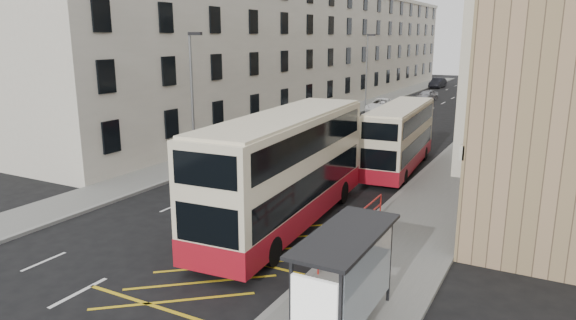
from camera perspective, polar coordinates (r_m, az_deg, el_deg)
The scene contains 19 objects.
ground at distance 19.19m, azimuth -17.58°, elevation -11.39°, with size 200.00×200.00×0.00m, color black.
pavement_right at distance 42.88m, azimuth 21.30°, elevation 2.13°, with size 4.00×120.00×0.15m, color slate.
pavement_left at distance 47.21m, azimuth 2.33°, elevation 4.02°, with size 3.00×120.00×0.15m, color slate.
kerb_right at distance 43.15m, azimuth 18.68°, elevation 2.41°, with size 0.25×120.00×0.15m, color gray.
kerb_left at distance 46.59m, azimuth 3.99°, elevation 3.87°, with size 0.25×120.00×0.15m, color gray.
road_markings at distance 58.85m, azimuth 15.46°, elevation 5.37°, with size 10.00×110.00×0.01m, color silver, non-canonical shape.
terrace_left at distance 63.13m, azimuth 3.75°, elevation 12.29°, with size 9.18×79.00×13.25m.
bus_shelter at distance 13.61m, azimuth 6.38°, elevation -11.52°, with size 1.65×4.25×2.70m.
guard_railing at distance 20.09m, azimuth 7.33°, elevation -7.04°, with size 0.06×6.56×1.01m.
street_lamp_near at distance 30.81m, azimuth -10.55°, elevation 7.27°, with size 0.93×0.18×8.00m.
street_lamp_far at distance 57.29m, azimuth 8.78°, elevation 10.15°, with size 0.93×0.18×8.00m.
double_decker_front at distance 21.47m, azimuth -0.25°, elevation -1.12°, with size 3.56×12.20×4.80m.
double_decker_rear at distance 31.49m, azimuth 12.29°, elevation 2.47°, with size 2.92×9.99×3.93m.
pedestrian_near at distance 15.21m, azimuth 7.34°, elevation -13.34°, with size 0.64×0.42×1.77m, color black.
pedestrian_far at distance 18.49m, azimuth 5.93°, elevation -8.18°, with size 1.07×0.45×1.83m, color black.
white_van at distance 55.62m, azimuth 10.37°, elevation 5.97°, with size 2.50×5.41×1.50m, color white.
car_silver at distance 67.29m, azimuth 15.15°, elevation 6.95°, with size 1.63×4.06×1.38m, color #A4A6AC.
car_dark at distance 85.13m, azimuth 16.29°, elevation 8.23°, with size 1.63×4.68×1.54m, color black.
car_red at distance 74.31m, azimuth 21.37°, elevation 7.15°, with size 2.17×5.34×1.55m, color maroon.
Camera 1 is at (12.84, -11.88, 7.89)m, focal length 32.00 mm.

